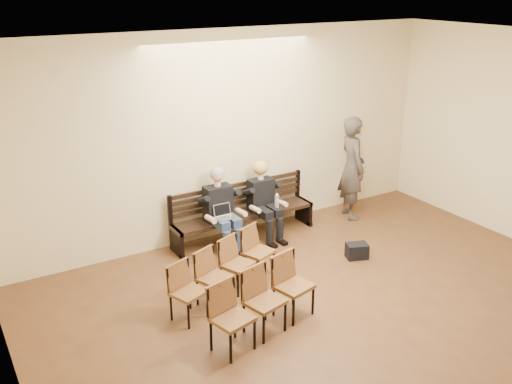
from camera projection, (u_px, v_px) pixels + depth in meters
room_walls at (424, 152)px, 5.90m from camera, size 8.02×10.01×3.51m
bench at (244, 225)px, 9.84m from camera, size 2.60×0.90×0.45m
seated_man at (221, 209)px, 9.34m from camera, size 0.56×0.78×1.35m
seated_woman at (264, 202)px, 9.75m from camera, size 0.54×0.74×1.25m
laptop at (226, 220)px, 9.20m from camera, size 0.34×0.29×0.22m
water_bottle at (277, 208)px, 9.67m from camera, size 0.09×0.09×0.24m
bag at (357, 251)px, 9.14m from camera, size 0.39×0.33×0.25m
passerby at (353, 160)px, 10.40m from camera, size 0.73×0.92×2.21m
chair_row_front at (265, 302)px, 7.12m from camera, size 1.60×0.82×0.86m
chair_row_back at (226, 271)px, 7.96m from camera, size 1.91×1.07×0.78m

